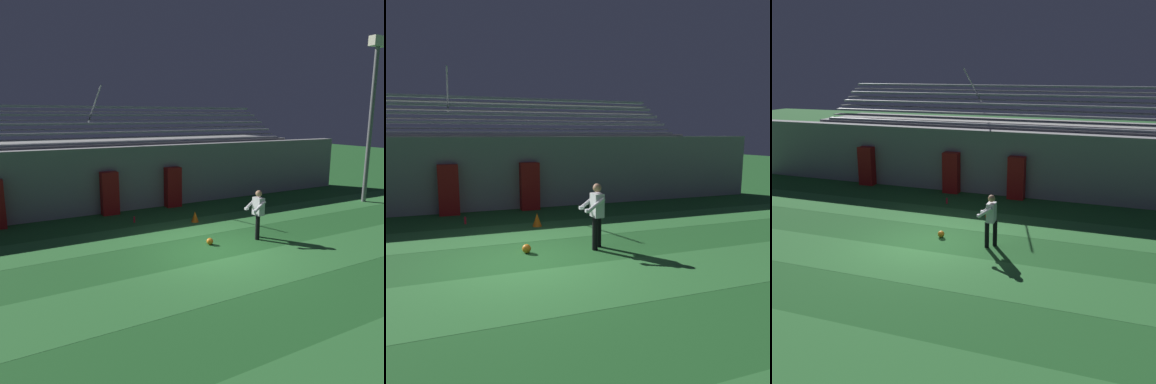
% 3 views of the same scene
% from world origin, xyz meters
% --- Properties ---
extents(ground_plane, '(80.00, 80.00, 0.00)m').
position_xyz_m(ground_plane, '(0.00, 0.00, 0.00)').
color(ground_plane, '#236028').
extents(turf_stripe_mid, '(28.00, 2.16, 0.01)m').
position_xyz_m(turf_stripe_mid, '(0.00, -1.67, 0.00)').
color(turf_stripe_mid, '#337A38').
rests_on(turf_stripe_mid, ground).
extents(turf_stripe_far, '(28.00, 2.16, 0.01)m').
position_xyz_m(turf_stripe_far, '(0.00, 2.65, 0.00)').
color(turf_stripe_far, '#337A38').
rests_on(turf_stripe_far, ground).
extents(back_wall, '(24.00, 0.60, 2.80)m').
position_xyz_m(back_wall, '(0.00, 6.50, 1.40)').
color(back_wall, gray).
rests_on(back_wall, ground).
extents(padding_pillar_gate_left, '(0.71, 0.44, 1.82)m').
position_xyz_m(padding_pillar_gate_left, '(-1.48, 5.95, 0.91)').
color(padding_pillar_gate_left, maroon).
rests_on(padding_pillar_gate_left, ground).
extents(padding_pillar_gate_right, '(0.71, 0.44, 1.82)m').
position_xyz_m(padding_pillar_gate_right, '(1.48, 5.95, 0.91)').
color(padding_pillar_gate_right, maroon).
rests_on(padding_pillar_gate_right, ground).
extents(bleacher_stand, '(18.00, 4.05, 5.43)m').
position_xyz_m(bleacher_stand, '(-0.00, 8.84, 1.50)').
color(bleacher_stand, gray).
rests_on(bleacher_stand, ground).
extents(goalkeeper, '(0.57, 0.58, 1.67)m').
position_xyz_m(goalkeeper, '(1.98, 0.43, 0.95)').
color(goalkeeper, black).
rests_on(goalkeeper, ground).
extents(soccer_ball, '(0.22, 0.22, 0.22)m').
position_xyz_m(soccer_ball, '(0.23, 0.64, 0.11)').
color(soccer_ball, orange).
rests_on(soccer_ball, ground).
extents(traffic_cone, '(0.30, 0.30, 0.42)m').
position_xyz_m(traffic_cone, '(1.10, 3.20, 0.21)').
color(traffic_cone, orange).
rests_on(traffic_cone, ground).
extents(water_bottle, '(0.07, 0.07, 0.24)m').
position_xyz_m(water_bottle, '(-1.03, 4.27, 0.12)').
color(water_bottle, red).
rests_on(water_bottle, ground).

